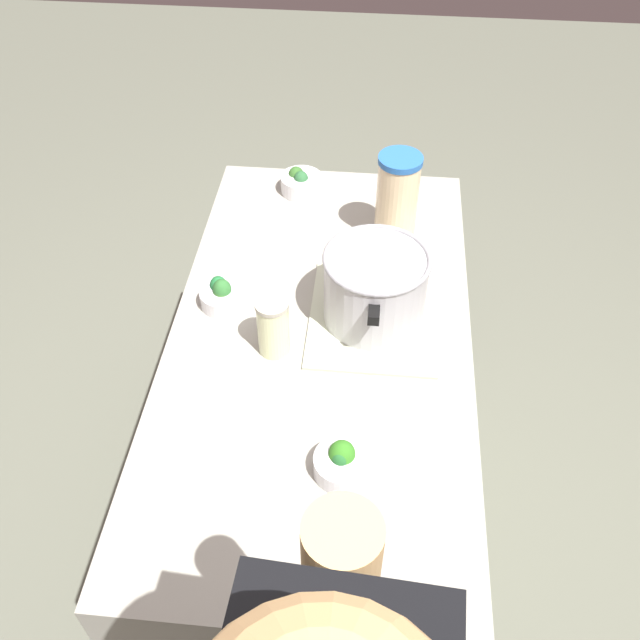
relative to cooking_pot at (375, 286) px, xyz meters
name	(u,v)px	position (x,y,z in m)	size (l,w,h in m)	color
ground_plane	(320,525)	(0.07, -0.12, -0.97)	(8.00, 8.00, 0.00)	#656859
counter_slab	(320,446)	(0.07, -0.12, -0.53)	(1.32, 0.68, 0.87)	#A19E91
dish_cloth	(373,316)	(0.00, 0.00, -0.10)	(0.35, 0.29, 0.01)	beige
cooking_pot	(375,286)	(0.00, 0.00, 0.00)	(0.31, 0.24, 0.18)	#B7B7BC
lemonade_pitcher	(397,200)	(-0.30, 0.04, 0.02)	(0.11, 0.11, 0.25)	beige
mason_jar	(273,326)	(0.12, -0.21, -0.03)	(0.07, 0.07, 0.14)	beige
broccoli_bowl_front	(301,182)	(-0.49, -0.22, -0.07)	(0.12, 0.12, 0.07)	silver
broccoli_bowl_center	(342,461)	(0.42, -0.04, -0.07)	(0.11, 0.11, 0.07)	silver
broccoli_bowl_back	(222,294)	(-0.01, -0.35, -0.07)	(0.11, 0.11, 0.07)	silver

